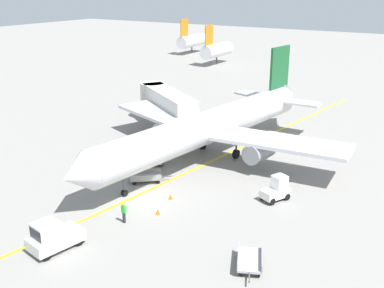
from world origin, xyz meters
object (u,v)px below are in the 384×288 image
(ground_crew_marshaller, at_px, (124,212))
(safety_cone_nose_left, at_px, (200,143))
(baggage_cart_loaded, at_px, (250,260))
(belt_loader_forward_hold, at_px, (158,153))
(safety_cone_wingtip_left, at_px, (171,197))
(safety_cone_nose_right, at_px, (158,212))
(airliner, at_px, (211,126))
(baggage_tug_near_wing, at_px, (277,189))
(baggage_cart_empty_trailing, at_px, (146,177))
(jet_bridge, at_px, (164,100))
(pushback_tug, at_px, (53,237))

(ground_crew_marshaller, height_order, safety_cone_nose_left, ground_crew_marshaller)
(baggage_cart_loaded, bearing_deg, safety_cone_nose_left, 128.74)
(belt_loader_forward_hold, distance_m, safety_cone_wingtip_left, 9.20)
(baggage_cart_loaded, distance_m, safety_cone_nose_right, 9.53)
(airliner, height_order, baggage_tug_near_wing, airliner)
(safety_cone_nose_right, height_order, safety_cone_wingtip_left, same)
(belt_loader_forward_hold, xyz_separation_m, baggage_cart_loaded, (16.06, -12.13, -0.31))
(belt_loader_forward_hold, relative_size, baggage_cart_loaded, 1.34)
(ground_crew_marshaller, bearing_deg, baggage_cart_empty_trailing, 114.97)
(airliner, height_order, baggage_cart_empty_trailing, airliner)
(airliner, relative_size, belt_loader_forward_hold, 7.02)
(jet_bridge, height_order, pushback_tug, jet_bridge)
(baggage_cart_empty_trailing, xyz_separation_m, safety_cone_wingtip_left, (3.95, -1.77, -0.25))
(belt_loader_forward_hold, bearing_deg, baggage_cart_loaded, -37.05)
(jet_bridge, relative_size, baggage_tug_near_wing, 4.43)
(airliner, height_order, baggage_cart_loaded, airliner)
(jet_bridge, distance_m, baggage_cart_loaded, 31.22)
(baggage_cart_loaded, bearing_deg, baggage_cart_empty_trailing, 152.60)
(safety_cone_nose_right, bearing_deg, airliner, 101.81)
(baggage_cart_loaded, bearing_deg, safety_cone_wingtip_left, 151.33)
(pushback_tug, distance_m, ground_crew_marshaller, 5.70)
(safety_cone_nose_left, bearing_deg, pushback_tug, -83.53)
(safety_cone_nose_right, bearing_deg, jet_bridge, 123.74)
(airliner, relative_size, ground_crew_marshaller, 20.77)
(jet_bridge, relative_size, safety_cone_nose_right, 27.42)
(safety_cone_nose_left, relative_size, safety_cone_wingtip_left, 1.00)
(airliner, bearing_deg, pushback_tug, -90.76)
(airliner, xyz_separation_m, baggage_cart_loaded, (11.90, -15.74, -2.95))
(baggage_cart_empty_trailing, bearing_deg, safety_cone_nose_right, -44.42)
(baggage_cart_loaded, relative_size, safety_cone_wingtip_left, 8.53)
(baggage_tug_near_wing, height_order, safety_cone_nose_left, baggage_tug_near_wing)
(baggage_cart_loaded, bearing_deg, jet_bridge, 135.19)
(airliner, height_order, ground_crew_marshaller, airliner)
(baggage_tug_near_wing, relative_size, safety_cone_wingtip_left, 6.19)
(safety_cone_wingtip_left, bearing_deg, baggage_tug_near_wing, 31.46)
(pushback_tug, xyz_separation_m, baggage_tug_near_wing, (9.91, 15.28, -0.07))
(belt_loader_forward_hold, relative_size, safety_cone_nose_left, 11.44)
(airliner, bearing_deg, belt_loader_forward_hold, -139.00)
(baggage_cart_empty_trailing, relative_size, safety_cone_wingtip_left, 7.76)
(safety_cone_nose_left, bearing_deg, safety_cone_wingtip_left, -69.03)
(baggage_tug_near_wing, distance_m, baggage_cart_loaded, 10.27)
(baggage_cart_empty_trailing, distance_m, safety_cone_nose_left, 11.47)
(baggage_cart_loaded, relative_size, ground_crew_marshaller, 2.21)
(pushback_tug, xyz_separation_m, safety_cone_wingtip_left, (2.35, 10.65, -0.77))
(belt_loader_forward_hold, bearing_deg, ground_crew_marshaller, -65.21)
(belt_loader_forward_hold, relative_size, safety_cone_wingtip_left, 11.44)
(baggage_cart_empty_trailing, xyz_separation_m, safety_cone_nose_right, (4.63, -4.54, -0.25))
(baggage_cart_empty_trailing, distance_m, safety_cone_nose_right, 6.49)
(pushback_tug, height_order, safety_cone_nose_left, pushback_tug)
(safety_cone_nose_left, distance_m, safety_cone_nose_right, 16.95)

